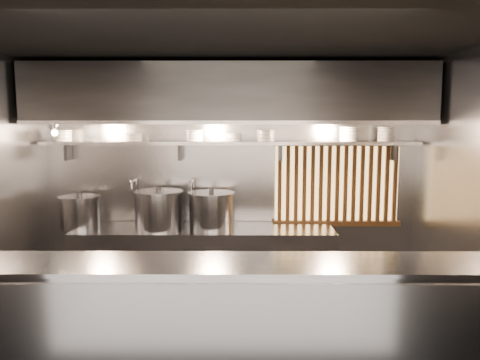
{
  "coord_description": "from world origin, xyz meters",
  "views": [
    {
      "loc": [
        0.15,
        -4.2,
        2.12
      ],
      "look_at": [
        0.12,
        0.55,
        1.54
      ],
      "focal_mm": 35.0,
      "sensor_mm": 36.0,
      "label": 1
    }
  ],
  "objects_px": {
    "stock_pot_right": "(159,210)",
    "pendant_bulb": "(221,136)",
    "stock_pot_left": "(80,211)",
    "stock_pot_mid": "(212,210)",
    "heat_lamp": "(53,127)"
  },
  "relations": [
    {
      "from": "heat_lamp",
      "to": "stock_pot_right",
      "type": "bearing_deg",
      "value": 12.93
    },
    {
      "from": "pendant_bulb",
      "to": "stock_pot_right",
      "type": "height_order",
      "value": "pendant_bulb"
    },
    {
      "from": "heat_lamp",
      "to": "stock_pot_left",
      "type": "distance_m",
      "value": 1.04
    },
    {
      "from": "stock_pot_mid",
      "to": "stock_pot_right",
      "type": "distance_m",
      "value": 0.61
    },
    {
      "from": "heat_lamp",
      "to": "stock_pot_left",
      "type": "relative_size",
      "value": 0.62
    },
    {
      "from": "heat_lamp",
      "to": "stock_pot_right",
      "type": "relative_size",
      "value": 0.49
    },
    {
      "from": "stock_pot_right",
      "to": "pendant_bulb",
      "type": "bearing_deg",
      "value": 8.07
    },
    {
      "from": "pendant_bulb",
      "to": "heat_lamp",
      "type": "bearing_deg",
      "value": -169.0
    },
    {
      "from": "stock_pot_mid",
      "to": "stock_pot_right",
      "type": "height_order",
      "value": "stock_pot_right"
    },
    {
      "from": "stock_pot_left",
      "to": "stock_pot_mid",
      "type": "distance_m",
      "value": 1.54
    },
    {
      "from": "stock_pot_left",
      "to": "stock_pot_right",
      "type": "bearing_deg",
      "value": -3.56
    },
    {
      "from": "stock_pot_left",
      "to": "stock_pot_mid",
      "type": "height_order",
      "value": "stock_pot_mid"
    },
    {
      "from": "heat_lamp",
      "to": "stock_pot_right",
      "type": "height_order",
      "value": "heat_lamp"
    },
    {
      "from": "heat_lamp",
      "to": "pendant_bulb",
      "type": "relative_size",
      "value": 1.87
    },
    {
      "from": "stock_pot_right",
      "to": "stock_pot_left",
      "type": "bearing_deg",
      "value": 176.44
    }
  ]
}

